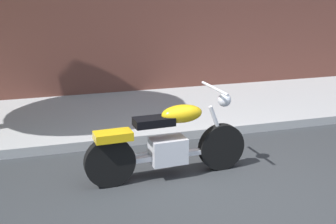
# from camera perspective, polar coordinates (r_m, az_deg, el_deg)

# --- Properties ---
(ground_plane) EXTENTS (60.00, 60.00, 0.00)m
(ground_plane) POSITION_cam_1_polar(r_m,az_deg,el_deg) (5.27, 7.40, -10.21)
(ground_plane) COLOR #303335
(sidewalk) EXTENTS (22.00, 2.75, 0.14)m
(sidewalk) POSITION_cam_1_polar(r_m,az_deg,el_deg) (8.02, -1.80, 0.02)
(sidewalk) COLOR #A5A5A5
(sidewalk) RESTS_ON ground
(motorcycle) EXTENTS (2.07, 0.70, 1.11)m
(motorcycle) POSITION_cam_1_polar(r_m,az_deg,el_deg) (5.44, -0.03, -3.98)
(motorcycle) COLOR black
(motorcycle) RESTS_ON ground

